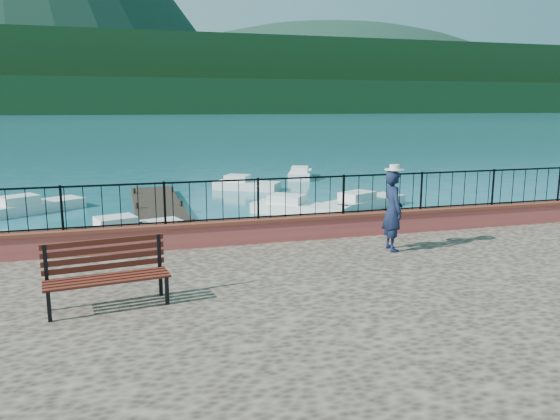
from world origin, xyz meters
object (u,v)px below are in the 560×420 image
boat_1 (300,205)px  boat_5 (300,172)px  person (393,211)px  boat_4 (247,182)px  boat_3 (34,203)px  boat_2 (366,199)px  park_bench (108,288)px  boat_0 (132,226)px

boat_1 → boat_5: size_ratio=1.20×
person → boat_4: 17.62m
boat_1 → boat_3: size_ratio=0.99×
boat_4 → boat_2: bearing=-27.3°
boat_1 → boat_3: bearing=-158.3°
park_bench → boat_4: bearing=63.2°
person → boat_4: (0.58, 17.53, -1.72)m
park_bench → boat_1: (7.38, 12.24, -1.12)m
boat_2 → boat_0: bearing=168.7°
park_bench → boat_0: size_ratio=0.57×
person → boat_3: size_ratio=0.45×
boat_3 → boat_5: size_ratio=1.21×
boat_0 → boat_1: 7.19m
boat_1 → boat_5: bearing=111.9°
boat_2 → boat_5: (0.37, 10.36, 0.00)m
boat_1 → boat_3: (-10.74, 3.61, 0.00)m
boat_1 → park_bench: bearing=-80.8°
park_bench → boat_4: size_ratio=0.59×
boat_3 → boat_5: same height
boat_1 → boat_4: same height
boat_0 → boat_5: 16.80m
park_bench → boat_2: 16.68m
person → boat_2: (4.47, 10.86, -1.72)m
park_bench → boat_5: (11.01, 23.16, -1.12)m
person → boat_3: bearing=40.4°
person → boat_0: bearing=40.8°
park_bench → boat_3: (-3.36, 15.86, -1.12)m
boat_2 → boat_4: size_ratio=1.20×
person → boat_1: bearing=-0.7°
boat_3 → boat_2: bearing=-45.4°
boat_0 → boat_4: size_ratio=1.04×
boat_3 → boat_4: (10.10, 3.61, 0.00)m
person → boat_3: (-9.52, 13.92, -1.72)m
boat_3 → boat_4: bearing=-13.4°
boat_0 → person: bearing=-72.5°
boat_3 → boat_4: 10.72m
park_bench → boat_2: park_bench is taller
boat_4 → boat_5: size_ratio=1.03×
boat_5 → boat_2: bearing=-160.3°
boat_2 → boat_3: size_ratio=1.01×
boat_0 → boat_3: bearing=106.4°
person → boat_1: person is taller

